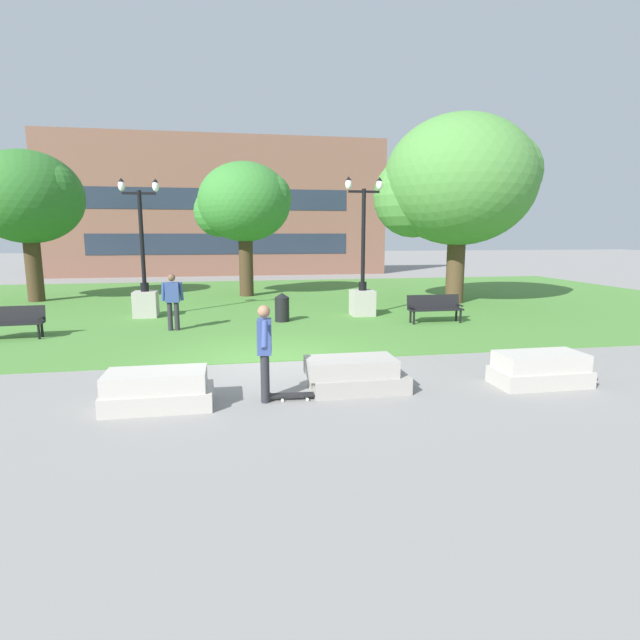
# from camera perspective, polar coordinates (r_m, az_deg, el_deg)

# --- Properties ---
(ground_plane) EXTENTS (140.00, 140.00, 0.00)m
(ground_plane) POSITION_cam_1_polar(r_m,az_deg,el_deg) (11.55, -5.82, -4.84)
(ground_plane) COLOR gray
(grass_lawn) EXTENTS (40.00, 20.00, 0.02)m
(grass_lawn) POSITION_cam_1_polar(r_m,az_deg,el_deg) (21.36, -7.95, 1.95)
(grass_lawn) COLOR #4C8438
(grass_lawn) RESTS_ON ground
(concrete_block_center) EXTENTS (1.80, 0.90, 0.64)m
(concrete_block_center) POSITION_cam_1_polar(r_m,az_deg,el_deg) (8.95, -18.07, -7.63)
(concrete_block_center) COLOR #B2ADA3
(concrete_block_center) RESTS_ON ground
(concrete_block_left) EXTENTS (1.89, 0.90, 0.64)m
(concrete_block_left) POSITION_cam_1_polar(r_m,az_deg,el_deg) (9.40, 4.03, -6.31)
(concrete_block_left) COLOR #9E9991
(concrete_block_left) RESTS_ON ground
(concrete_block_right) EXTENTS (1.80, 0.90, 0.64)m
(concrete_block_right) POSITION_cam_1_polar(r_m,az_deg,el_deg) (10.66, 23.83, -5.20)
(concrete_block_right) COLOR #B2ADA3
(concrete_block_right) RESTS_ON ground
(person_skateboarder) EXTENTS (0.28, 1.43, 1.71)m
(person_skateboarder) POSITION_cam_1_polar(r_m,az_deg,el_deg) (8.75, -6.36, -3.09)
(person_skateboarder) COLOR #28282D
(person_skateboarder) RESTS_ON ground
(skateboard) EXTENTS (1.03, 0.28, 0.14)m
(skateboard) POSITION_cam_1_polar(r_m,az_deg,el_deg) (9.00, -2.94, -8.52)
(skateboard) COLOR black
(skateboard) RESTS_ON ground
(park_bench_near_left) EXTENTS (1.84, 0.67, 0.90)m
(park_bench_near_left) POSITION_cam_1_polar(r_m,az_deg,el_deg) (16.31, -32.04, -0.05)
(park_bench_near_left) COLOR black
(park_bench_near_left) RESTS_ON grass_lawn
(park_bench_near_right) EXTENTS (1.81, 0.55, 0.90)m
(park_bench_near_right) POSITION_cam_1_polar(r_m,az_deg,el_deg) (16.85, 12.96, 1.49)
(park_bench_near_right) COLOR black
(park_bench_near_right) RESTS_ON grass_lawn
(lamp_post_left) EXTENTS (1.32, 0.80, 4.82)m
(lamp_post_left) POSITION_cam_1_polar(r_m,az_deg,el_deg) (17.85, 4.88, 3.67)
(lamp_post_left) COLOR #ADA89E
(lamp_post_left) RESTS_ON grass_lawn
(lamp_post_center) EXTENTS (1.32, 0.80, 4.73)m
(lamp_post_center) POSITION_cam_1_polar(r_m,az_deg,el_deg) (18.49, -19.38, 3.32)
(lamp_post_center) COLOR #ADA89E
(lamp_post_center) RESTS_ON grass_lawn
(tree_near_left) EXTENTS (4.74, 4.52, 6.32)m
(tree_near_left) POSITION_cam_1_polar(r_m,az_deg,el_deg) (24.76, -30.59, 11.82)
(tree_near_left) COLOR #42301E
(tree_near_left) RESTS_ON grass_lawn
(tree_near_right) EXTENTS (4.42, 4.21, 6.10)m
(tree_near_right) POSITION_cam_1_polar(r_m,az_deg,el_deg) (23.62, -8.75, 12.99)
(tree_near_right) COLOR #42301E
(tree_near_right) RESTS_ON grass_lawn
(tree_far_left) EXTENTS (6.46, 6.15, 7.64)m
(tree_far_left) POSITION_cam_1_polar(r_m,az_deg,el_deg) (21.83, 15.42, 14.91)
(tree_far_left) COLOR #4C3823
(tree_far_left) RESTS_ON grass_lawn
(trash_bin) EXTENTS (0.49, 0.49, 0.96)m
(trash_bin) POSITION_cam_1_polar(r_m,az_deg,el_deg) (16.63, -4.36, 1.48)
(trash_bin) COLOR black
(trash_bin) RESTS_ON grass_lawn
(person_bystander_near_lawn) EXTENTS (0.66, 0.25, 1.71)m
(person_bystander_near_lawn) POSITION_cam_1_polar(r_m,az_deg,el_deg) (15.63, -16.50, 2.34)
(person_bystander_near_lawn) COLOR #28282D
(person_bystander_near_lawn) RESTS_ON grass_lawn
(building_facade_distant) EXTENTS (23.36, 1.03, 9.47)m
(building_facade_distant) POSITION_cam_1_polar(r_m,az_deg,el_deg) (35.69, -11.36, 12.60)
(building_facade_distant) COLOR brown
(building_facade_distant) RESTS_ON ground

